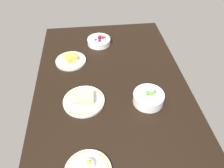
% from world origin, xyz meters
% --- Properties ---
extents(dining_table, '(1.34, 0.83, 0.04)m').
position_xyz_m(dining_table, '(0.00, 0.00, 0.02)').
color(dining_table, black).
rests_on(dining_table, ground).
extents(bowl_berries, '(0.16, 0.16, 0.06)m').
position_xyz_m(bowl_berries, '(0.43, 0.04, 0.06)').
color(bowl_berries, silver).
rests_on(bowl_berries, dining_table).
extents(plate_cheese, '(0.18, 0.18, 0.05)m').
position_xyz_m(plate_cheese, '(0.25, 0.23, 0.05)').
color(plate_cheese, silver).
rests_on(plate_cheese, dining_table).
extents(plate_sandwich, '(0.21, 0.21, 0.05)m').
position_xyz_m(plate_sandwich, '(-0.09, 0.15, 0.05)').
color(plate_sandwich, silver).
rests_on(plate_sandwich, dining_table).
extents(bowl_peas, '(0.15, 0.15, 0.07)m').
position_xyz_m(bowl_peas, '(-0.13, -0.17, 0.07)').
color(bowl_peas, silver).
rests_on(bowl_peas, dining_table).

